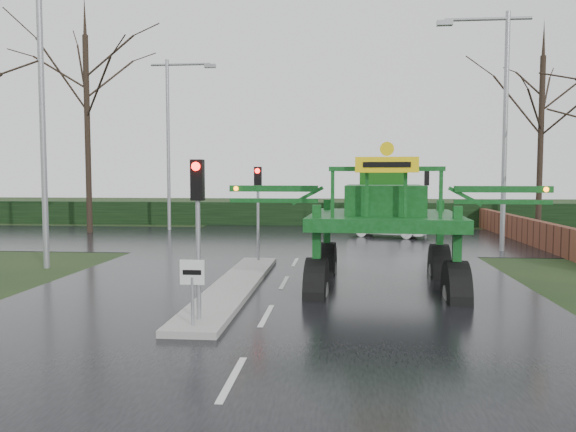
# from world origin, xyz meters

# --- Properties ---
(ground) EXTENTS (140.00, 140.00, 0.00)m
(ground) POSITION_xyz_m (0.00, 0.00, 0.00)
(ground) COLOR black
(ground) RESTS_ON ground
(road_main) EXTENTS (14.00, 80.00, 0.02)m
(road_main) POSITION_xyz_m (0.00, 10.00, 0.00)
(road_main) COLOR black
(road_main) RESTS_ON ground
(road_cross) EXTENTS (80.00, 12.00, 0.02)m
(road_cross) POSITION_xyz_m (0.00, 16.00, 0.01)
(road_cross) COLOR black
(road_cross) RESTS_ON ground
(median_island) EXTENTS (1.20, 10.00, 0.16)m
(median_island) POSITION_xyz_m (-1.30, 3.00, 0.09)
(median_island) COLOR gray
(median_island) RESTS_ON ground
(hedge_row) EXTENTS (44.00, 0.90, 1.50)m
(hedge_row) POSITION_xyz_m (0.00, 24.00, 0.75)
(hedge_row) COLOR black
(hedge_row) RESTS_ON ground
(brick_wall) EXTENTS (0.40, 20.00, 1.20)m
(brick_wall) POSITION_xyz_m (10.50, 16.00, 0.60)
(brick_wall) COLOR #592D1E
(brick_wall) RESTS_ON ground
(keep_left_sign) EXTENTS (0.50, 0.07, 1.35)m
(keep_left_sign) POSITION_xyz_m (-1.30, -1.50, 1.06)
(keep_left_sign) COLOR gray
(keep_left_sign) RESTS_ON ground
(traffic_signal_near) EXTENTS (0.26, 0.33, 3.52)m
(traffic_signal_near) POSITION_xyz_m (-1.30, -1.01, 2.59)
(traffic_signal_near) COLOR gray
(traffic_signal_near) RESTS_ON ground
(traffic_signal_mid) EXTENTS (0.26, 0.33, 3.52)m
(traffic_signal_mid) POSITION_xyz_m (-1.30, 7.49, 2.59)
(traffic_signal_mid) COLOR gray
(traffic_signal_mid) RESTS_ON ground
(traffic_signal_far) EXTENTS (0.26, 0.33, 3.52)m
(traffic_signal_far) POSITION_xyz_m (6.50, 20.01, 2.59)
(traffic_signal_far) COLOR gray
(traffic_signal_far) RESTS_ON ground
(street_light_left_near) EXTENTS (3.85, 0.30, 10.00)m
(street_light_left_near) POSITION_xyz_m (-8.19, 6.00, 5.99)
(street_light_left_near) COLOR gray
(street_light_left_near) RESTS_ON ground
(street_light_right) EXTENTS (3.85, 0.30, 10.00)m
(street_light_right) POSITION_xyz_m (8.19, 12.00, 5.99)
(street_light_right) COLOR gray
(street_light_right) RESTS_ON ground
(street_light_left_far) EXTENTS (3.85, 0.30, 10.00)m
(street_light_left_far) POSITION_xyz_m (-8.19, 20.00, 5.99)
(street_light_left_far) COLOR gray
(street_light_left_far) RESTS_ON ground
(tree_left_far) EXTENTS (7.70, 7.70, 13.26)m
(tree_left_far) POSITION_xyz_m (-12.50, 18.00, 7.15)
(tree_left_far) COLOR black
(tree_left_far) RESTS_ON ground
(tree_right_far) EXTENTS (7.00, 7.00, 12.05)m
(tree_right_far) POSITION_xyz_m (13.00, 21.00, 6.50)
(tree_right_far) COLOR black
(tree_right_far) RESTS_ON ground
(crop_sprayer) EXTENTS (9.07, 5.85, 5.07)m
(crop_sprayer) POSITION_xyz_m (1.04, 2.69, 2.40)
(crop_sprayer) COLOR black
(crop_sprayer) RESTS_ON ground
(white_sedan) EXTENTS (4.30, 2.78, 1.34)m
(white_sedan) POSITION_xyz_m (4.12, 17.18, 0.00)
(white_sedan) COLOR white
(white_sedan) RESTS_ON ground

